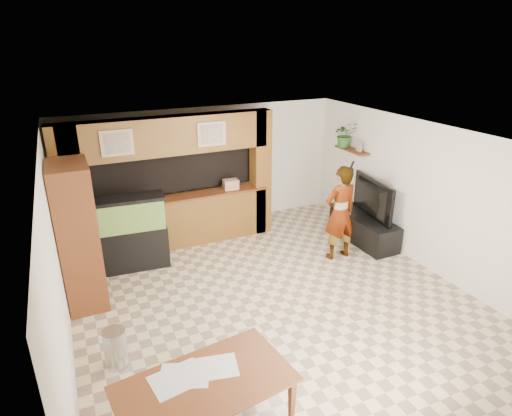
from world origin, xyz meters
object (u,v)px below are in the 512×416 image
television (367,199)px  dining_table (208,408)px  aquarium (132,234)px  pantry_cabinet (78,236)px  person (340,213)px

television → dining_table: bearing=132.9°
dining_table → aquarium: bearing=84.0°
pantry_cabinet → television: bearing=-1.1°
aquarium → dining_table: size_ratio=0.75×
television → person: bearing=120.1°
pantry_cabinet → television: size_ratio=1.67×
pantry_cabinet → television: 5.35m
television → dining_table: television is taller
person → dining_table: (-3.50, -2.69, -0.59)m
television → person: size_ratio=0.75×
pantry_cabinet → person: size_ratio=1.25×
television → person: person is taller
pantry_cabinet → person: pantry_cabinet is taller
television → aquarium: bearing=87.2°
aquarium → television: 4.57m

